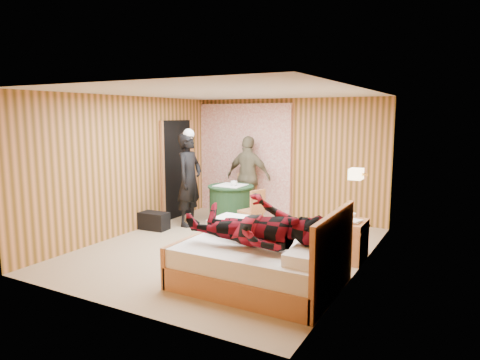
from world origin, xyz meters
The scene contains 23 objects.
floor centered at (0.00, 0.00, 0.00)m, with size 4.20×5.00×0.01m, color tan.
ceiling centered at (0.00, 0.00, 2.50)m, with size 4.20×5.00×0.01m, color silver.
wall_back centered at (0.00, 2.50, 1.25)m, with size 4.20×0.02×2.50m, color #D38751.
wall_left centered at (-2.10, 0.00, 1.25)m, with size 0.02×5.00×2.50m, color #D38751.
wall_right centered at (2.10, 0.00, 1.25)m, with size 0.02×5.00×2.50m, color #D38751.
curtain centered at (-1.00, 2.43, 1.20)m, with size 2.20×0.08×2.40m, color white.
doorway centered at (-2.06, 1.40, 1.02)m, with size 0.06×0.90×2.05m, color black.
wall_lamp centered at (1.92, 0.45, 1.30)m, with size 0.26×0.24×0.16m.
bed centered at (1.13, -1.05, 0.31)m, with size 1.98×1.53×1.05m.
nightstand centered at (1.88, 0.39, 0.31)m, with size 0.46×0.62×0.60m.
round_table centered at (-0.72, 1.35, 0.40)m, with size 0.90×0.90×0.80m.
chair_far centered at (-0.75, 2.05, 0.54)m, with size 0.54×0.54×0.93m.
chair_near centered at (-0.04, 1.03, 0.48)m, with size 0.47×0.47×0.82m.
duffel_bag centered at (-1.85, 0.35, 0.16)m, with size 0.58×0.31×0.33m, color black.
sneaker_left centered at (-0.32, 0.61, 0.06)m, with size 0.29×0.12×0.13m, color white.
sneaker_right centered at (-0.49, 0.25, 0.06)m, with size 0.27×0.11×0.12m, color white.
woman_standing centered at (-1.42, 0.94, 0.91)m, with size 0.66×0.44×1.82m, color black.
man_at_table centered at (-0.72, 2.10, 0.86)m, with size 1.01×0.42×1.72m, color #6D6448.
man_on_bed centered at (1.15, -1.28, 0.96)m, with size 1.77×0.67×0.86m, color maroon.
book_lower centered at (1.88, 0.34, 0.61)m, with size 0.17×0.22×0.02m, color white.
book_upper centered at (1.88, 0.34, 0.63)m, with size 0.16×0.22×0.02m, color white.
cup_nightstand centered at (1.88, 0.52, 0.65)m, with size 0.10×0.10×0.09m, color white.
cup_table centered at (-0.62, 1.30, 0.85)m, with size 0.12×0.12×0.10m, color white.
Camera 1 is at (3.41, -5.81, 2.15)m, focal length 32.00 mm.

